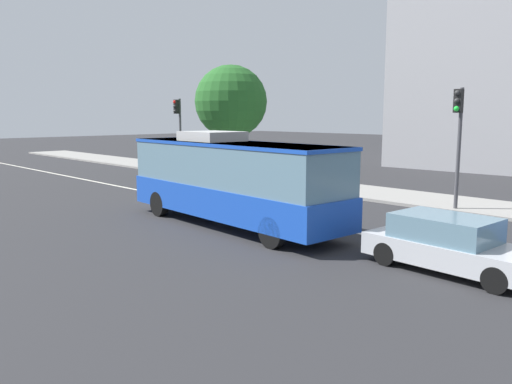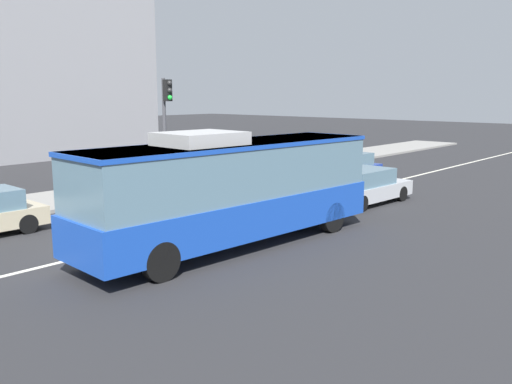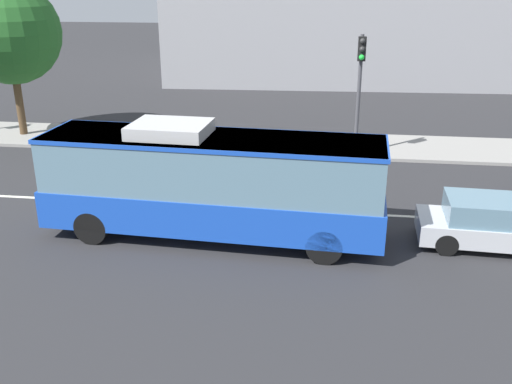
{
  "view_description": "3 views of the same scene",
  "coord_description": "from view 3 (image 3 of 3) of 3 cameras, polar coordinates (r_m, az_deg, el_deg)",
  "views": [
    {
      "loc": [
        16.59,
        -14.63,
        4.07
      ],
      "look_at": [
        3.73,
        -2.25,
        1.39
      ],
      "focal_mm": 36.01,
      "sensor_mm": 36.0,
      "label": 1
    },
    {
      "loc": [
        -8.88,
        -13.4,
        4.49
      ],
      "look_at": [
        3.99,
        -1.86,
        1.38
      ],
      "focal_mm": 38.29,
      "sensor_mm": 36.0,
      "label": 2
    },
    {
      "loc": [
        5.78,
        -17.59,
        7.37
      ],
      "look_at": [
        3.82,
        -2.6,
        1.62
      ],
      "focal_mm": 39.79,
      "sensor_mm": 36.0,
      "label": 3
    }
  ],
  "objects": [
    {
      "name": "ground_plane",
      "position": [
        19.93,
        -9.97,
        -1.2
      ],
      "size": [
        160.0,
        160.0,
        0.0
      ],
      "primitive_type": "plane",
      "color": "#28282B"
    },
    {
      "name": "sidewalk_kerb",
      "position": [
        27.19,
        -5.12,
        5.18
      ],
      "size": [
        80.0,
        4.0,
        0.14
      ],
      "primitive_type": "cube",
      "color": "gray",
      "rests_on": "ground_plane"
    },
    {
      "name": "lane_centre_line",
      "position": [
        19.93,
        -9.97,
        -1.18
      ],
      "size": [
        76.0,
        0.16,
        0.01
      ],
      "primitive_type": "cube",
      "color": "silver",
      "rests_on": "ground_plane"
    },
    {
      "name": "transit_bus",
      "position": [
        16.62,
        -4.5,
        1.22
      ],
      "size": [
        10.12,
        3.04,
        3.46
      ],
      "rotation": [
        0.0,
        0.0,
        -0.05
      ],
      "color": "#1947B7",
      "rests_on": "ground_plane"
    },
    {
      "name": "sedan_silver",
      "position": [
        17.72,
        22.96,
        -2.94
      ],
      "size": [
        4.58,
        2.02,
        1.46
      ],
      "rotation": [
        0.0,
        0.0,
        -0.05
      ],
      "color": "#B7BABF",
      "rests_on": "ground_plane"
    },
    {
      "name": "sedan_beige",
      "position": [
        24.5,
        -12.3,
        4.61
      ],
      "size": [
        4.54,
        1.91,
        1.46
      ],
      "rotation": [
        0.0,
        0.0,
        3.12
      ],
      "color": "#C6B793",
      "rests_on": "ground_plane"
    },
    {
      "name": "traffic_light_near_corner",
      "position": [
        24.2,
        10.42,
        11.45
      ],
      "size": [
        0.32,
        0.62,
        5.2
      ],
      "rotation": [
        0.0,
        0.0,
        -1.57
      ],
      "color": "#47474C",
      "rests_on": "ground_plane"
    },
    {
      "name": "street_tree_kerbside_left",
      "position": [
        29.48,
        -23.58,
        14.46
      ],
      "size": [
        4.73,
        4.73,
        7.32
      ],
      "color": "#4C3823",
      "rests_on": "ground_plane"
    }
  ]
}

